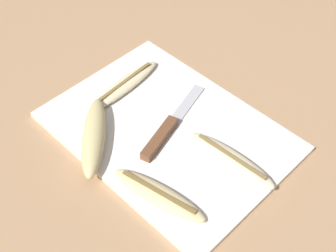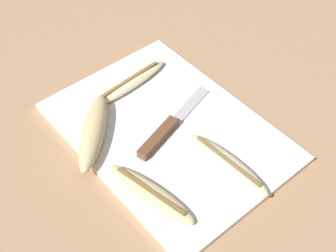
% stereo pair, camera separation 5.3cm
% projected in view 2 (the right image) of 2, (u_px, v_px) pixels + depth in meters
% --- Properties ---
extents(ground_plane, '(4.00, 4.00, 0.00)m').
position_uv_depth(ground_plane, '(168.00, 133.00, 0.92)').
color(ground_plane, tan).
extents(cutting_board, '(0.46, 0.33, 0.01)m').
position_uv_depth(cutting_board, '(168.00, 131.00, 0.92)').
color(cutting_board, white).
rests_on(cutting_board, ground_plane).
extents(knife, '(0.08, 0.22, 0.02)m').
position_uv_depth(knife, '(164.00, 132.00, 0.90)').
color(knife, brown).
rests_on(knife, cutting_board).
extents(banana_mellow_near, '(0.19, 0.08, 0.02)m').
position_uv_depth(banana_mellow_near, '(151.00, 194.00, 0.80)').
color(banana_mellow_near, beige).
rests_on(banana_mellow_near, cutting_board).
extents(banana_spotted_left, '(0.17, 0.17, 0.04)m').
position_uv_depth(banana_spotted_left, '(93.00, 131.00, 0.88)').
color(banana_spotted_left, '#DBC684').
rests_on(banana_spotted_left, cutting_board).
extents(banana_cream_curved, '(0.05, 0.20, 0.02)m').
position_uv_depth(banana_cream_curved, '(129.00, 83.00, 0.99)').
color(banana_cream_curved, beige).
rests_on(banana_cream_curved, cutting_board).
extents(banana_pale_long, '(0.19, 0.05, 0.02)m').
position_uv_depth(banana_pale_long, '(227.00, 164.00, 0.84)').
color(banana_pale_long, beige).
rests_on(banana_pale_long, cutting_board).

